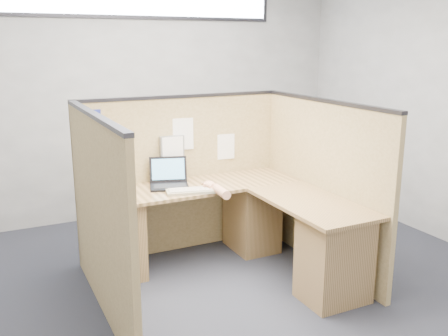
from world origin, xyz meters
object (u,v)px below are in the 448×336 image
l_desk (232,230)px  laptop (167,179)px  mouse (209,187)px  keyboard (194,191)px

l_desk → laptop: bearing=131.1°
l_desk → laptop: laptop is taller
l_desk → mouse: 0.44m
mouse → keyboard: bearing=-170.9°
l_desk → mouse: bearing=120.7°
keyboard → mouse: bearing=22.0°
keyboard → mouse: 0.16m
keyboard → mouse: mouse is taller
mouse → l_desk: bearing=-59.3°
l_desk → keyboard: bearing=146.0°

